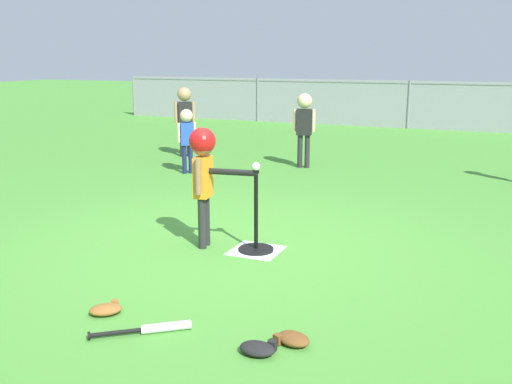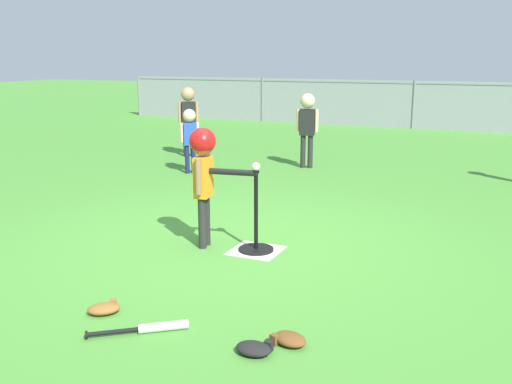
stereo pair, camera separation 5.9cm
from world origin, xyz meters
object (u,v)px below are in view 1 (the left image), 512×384
(fielder_deep_left, at_px, (304,120))
(glove_near_bats, at_px, (293,339))
(baseball_on_tee, at_px, (256,167))
(fielder_near_left, at_px, (185,112))
(batter_child, at_px, (204,163))
(glove_by_plate, at_px, (258,349))
(batting_tee, at_px, (256,238))
(fielder_deep_center, at_px, (187,132))
(spare_bat_silver, at_px, (156,328))
(glove_tossed_aside, at_px, (106,309))

(fielder_deep_left, height_order, glove_near_bats, fielder_deep_left)
(baseball_on_tee, height_order, fielder_near_left, fielder_near_left)
(batter_child, relative_size, glove_by_plate, 4.96)
(fielder_deep_left, bearing_deg, batting_tee, -77.04)
(fielder_deep_left, height_order, fielder_deep_center, fielder_deep_left)
(spare_bat_silver, relative_size, glove_near_bats, 2.08)
(batter_child, xyz_separation_m, fielder_deep_center, (-1.89, 2.95, -0.17))
(batter_child, relative_size, glove_tossed_aside, 4.09)
(fielder_deep_left, height_order, spare_bat_silver, fielder_deep_left)
(glove_by_plate, bearing_deg, batting_tee, 113.86)
(glove_by_plate, bearing_deg, fielder_deep_center, 124.31)
(fielder_near_left, height_order, fielder_deep_left, fielder_near_left)
(glove_near_bats, distance_m, glove_tossed_aside, 1.33)
(baseball_on_tee, bearing_deg, fielder_near_left, 127.16)
(batting_tee, distance_m, batter_child, 0.83)
(baseball_on_tee, relative_size, fielder_near_left, 0.06)
(batter_child, xyz_separation_m, glove_near_bats, (1.39, -1.45, -0.76))
(batting_tee, xyz_separation_m, fielder_deep_left, (-0.92, 4.01, 0.63))
(fielder_deep_left, distance_m, fielder_deep_center, 1.85)
(fielder_near_left, bearing_deg, fielder_deep_left, -4.33)
(batter_child, distance_m, glove_by_plate, 2.19)
(batter_child, bearing_deg, batting_tee, 9.09)
(baseball_on_tee, bearing_deg, batting_tee, 0.00)
(batting_tee, bearing_deg, fielder_deep_center, 129.57)
(fielder_near_left, xyz_separation_m, glove_near_bats, (4.08, -5.70, -0.74))
(fielder_deep_left, distance_m, glove_near_bats, 5.87)
(batter_child, bearing_deg, glove_tossed_aside, -87.57)
(fielder_near_left, bearing_deg, fielder_deep_center, -58.71)
(baseball_on_tee, xyz_separation_m, glove_near_bats, (0.91, -1.52, -0.75))
(fielder_deep_left, bearing_deg, baseball_on_tee, -77.04)
(glove_near_bats, bearing_deg, fielder_deep_center, 126.75)
(baseball_on_tee, relative_size, fielder_deep_center, 0.08)
(batting_tee, distance_m, fielder_deep_left, 4.16)
(fielder_near_left, height_order, glove_tossed_aside, fielder_near_left)
(spare_bat_silver, bearing_deg, batter_child, 107.77)
(fielder_deep_left, bearing_deg, spare_bat_silver, -80.39)
(batting_tee, relative_size, glove_by_plate, 3.32)
(fielder_near_left, height_order, fielder_deep_center, fielder_near_left)
(spare_bat_silver, relative_size, glove_by_plate, 2.43)
(fielder_near_left, xyz_separation_m, fielder_deep_center, (0.80, -1.31, -0.15))
(batting_tee, relative_size, spare_bat_silver, 1.37)
(glove_by_plate, bearing_deg, spare_bat_silver, -179.15)
(batting_tee, distance_m, glove_near_bats, 1.78)
(batting_tee, bearing_deg, fielder_deep_left, 102.96)
(fielder_deep_left, bearing_deg, glove_near_bats, -71.68)
(fielder_near_left, xyz_separation_m, glove_tossed_aside, (2.75, -5.81, -0.74))
(batting_tee, relative_size, fielder_deep_left, 0.64)
(batter_child, bearing_deg, glove_by_plate, -52.93)
(fielder_deep_center, bearing_deg, fielder_near_left, 121.29)
(batting_tee, height_order, fielder_near_left, fielder_near_left)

